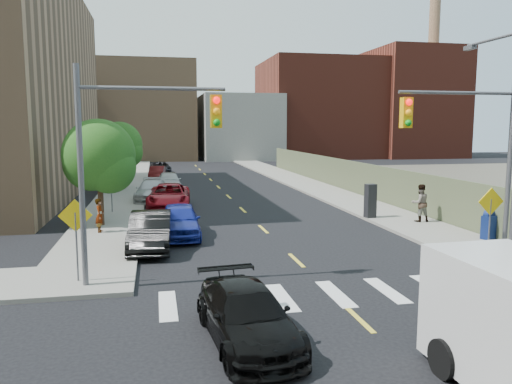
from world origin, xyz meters
name	(u,v)px	position (x,y,z in m)	size (l,w,h in m)	color
ground	(393,351)	(0.00, 0.00, 0.00)	(160.00, 160.00, 0.00)	black
sidewalk_nw	(130,177)	(-7.75, 41.50, 0.07)	(3.50, 73.00, 0.15)	gray
sidewalk_ne	(279,174)	(7.75, 41.50, 0.07)	(3.50, 73.00, 0.15)	gray
fence_north	(342,175)	(9.60, 28.00, 1.25)	(0.12, 44.00, 2.50)	#585A3F
bg_bldg_west	(40,121)	(-22.00, 70.00, 6.00)	(14.00, 18.00, 12.00)	#592319
bg_bldg_midwest	(149,112)	(-6.00, 72.00, 7.50)	(14.00, 16.00, 15.00)	#8C6B4C
bg_bldg_center	(238,127)	(8.00, 70.00, 5.00)	(12.00, 16.00, 10.00)	gray
bg_bldg_east	(317,110)	(22.00, 72.00, 8.00)	(18.00, 18.00, 16.00)	#592319
bg_bldg_fareast	(410,104)	(38.00, 70.00, 9.00)	(14.00, 16.00, 18.00)	#592319
smokestack	(432,75)	(42.00, 70.00, 14.00)	(1.80, 1.80, 28.00)	#8C6B4C
signal_nw	(131,146)	(-5.98, 6.00, 4.53)	(4.59, 0.30, 7.00)	#59595E
signal_ne	(474,143)	(5.98, 6.00, 4.53)	(4.59, 0.30, 7.00)	#59595E
streetlight_ne	(512,124)	(8.20, 6.90, 5.22)	(0.25, 3.70, 9.00)	#59595E
warn_sign_nw	(76,225)	(-7.80, 6.50, 1.99)	(1.06, 0.06, 2.83)	#59595E
warn_sign_ne	(490,210)	(7.20, 6.50, 1.99)	(1.06, 0.06, 2.83)	#59595E
warn_sign_midwest	(111,181)	(-7.80, 20.00, 1.99)	(1.06, 0.06, 2.83)	#59595E
tree_west_near	(99,160)	(-8.00, 16.05, 3.48)	(3.66, 3.64, 5.52)	#332114
tree_west_far	(119,147)	(-8.00, 31.05, 3.48)	(3.66, 3.64, 5.52)	#332114
parked_car_blue	(180,221)	(-4.20, 13.03, 0.78)	(1.85, 4.60, 1.57)	navy
parked_car_black	(151,231)	(-5.50, 10.92, 0.78)	(1.66, 4.75, 1.56)	black
parked_car_red	(169,196)	(-4.45, 21.61, 0.77)	(2.55, 5.54, 1.54)	maroon
parked_car_silver	(152,191)	(-5.50, 24.81, 0.74)	(2.07, 5.09, 1.48)	#B6B9BE
parked_car_white	(169,181)	(-4.20, 30.33, 0.78)	(1.85, 4.59, 1.56)	#B6B6B6
parked_car_maroon	(157,173)	(-5.09, 39.47, 0.64)	(1.36, 3.90, 1.29)	#470E0E
parked_car_grey	(161,167)	(-4.67, 46.16, 0.62)	(2.07, 4.49, 1.25)	black
black_sedan	(247,315)	(-3.20, 1.17, 0.66)	(1.86, 4.57, 1.32)	black
mailbox	(489,225)	(9.20, 9.21, 0.80)	(0.66, 0.58, 1.34)	#0E1D53
payphone	(370,201)	(6.30, 15.27, 1.07)	(0.55, 0.45, 1.85)	black
pedestrian_west	(100,215)	(-7.89, 14.21, 0.95)	(0.59, 0.38, 1.60)	gray
pedestrian_east	(420,203)	(8.36, 13.63, 1.14)	(0.96, 0.75, 1.98)	gray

